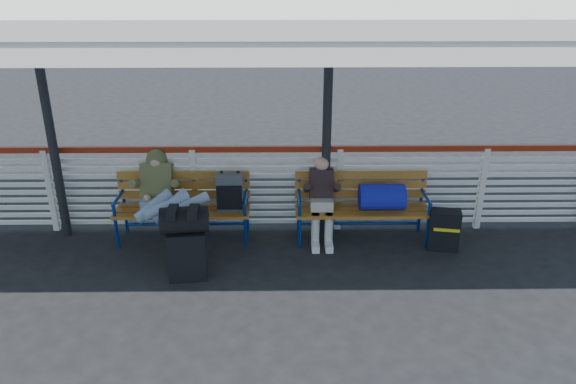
{
  "coord_description": "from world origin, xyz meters",
  "views": [
    {
      "loc": [
        1.2,
        -5.31,
        3.61
      ],
      "look_at": [
        1.28,
        1.0,
        0.95
      ],
      "focal_mm": 35.0,
      "sensor_mm": 36.0,
      "label": 1
    }
  ],
  "objects_px": {
    "traveler_man": "(166,199)",
    "companion_person": "(322,199)",
    "luggage_stack": "(186,240)",
    "bench_right": "(372,199)",
    "suitcase_side": "(444,230)",
    "bench_left": "(200,198)"
  },
  "relations": [
    {
      "from": "bench_left",
      "to": "suitcase_side",
      "type": "distance_m",
      "value": 3.27
    },
    {
      "from": "traveler_man",
      "to": "companion_person",
      "type": "relative_size",
      "value": 1.39
    },
    {
      "from": "bench_left",
      "to": "suitcase_side",
      "type": "height_order",
      "value": "bench_left"
    },
    {
      "from": "luggage_stack",
      "to": "companion_person",
      "type": "bearing_deg",
      "value": 23.89
    },
    {
      "from": "bench_right",
      "to": "bench_left",
      "type": "bearing_deg",
      "value": 179.12
    },
    {
      "from": "traveler_man",
      "to": "bench_right",
      "type": "bearing_deg",
      "value": 6.84
    },
    {
      "from": "bench_right",
      "to": "suitcase_side",
      "type": "relative_size",
      "value": 3.26
    },
    {
      "from": "bench_left",
      "to": "companion_person",
      "type": "distance_m",
      "value": 1.64
    },
    {
      "from": "bench_left",
      "to": "suitcase_side",
      "type": "bearing_deg",
      "value": -5.97
    },
    {
      "from": "luggage_stack",
      "to": "suitcase_side",
      "type": "distance_m",
      "value": 3.35
    },
    {
      "from": "luggage_stack",
      "to": "bench_left",
      "type": "distance_m",
      "value": 1.03
    },
    {
      "from": "luggage_stack",
      "to": "traveler_man",
      "type": "xyz_separation_m",
      "value": [
        -0.35,
        0.66,
        0.24
      ]
    },
    {
      "from": "bench_left",
      "to": "bench_right",
      "type": "xyz_separation_m",
      "value": [
        2.32,
        -0.04,
        -0.01
      ]
    },
    {
      "from": "bench_right",
      "to": "companion_person",
      "type": "bearing_deg",
      "value": -178.85
    },
    {
      "from": "bench_right",
      "to": "traveler_man",
      "type": "distance_m",
      "value": 2.72
    },
    {
      "from": "suitcase_side",
      "to": "bench_left",
      "type": "bearing_deg",
      "value": -175.8
    },
    {
      "from": "luggage_stack",
      "to": "companion_person",
      "type": "distance_m",
      "value": 1.93
    },
    {
      "from": "bench_right",
      "to": "suitcase_side",
      "type": "xyz_separation_m",
      "value": [
        0.92,
        -0.3,
        -0.32
      ]
    },
    {
      "from": "luggage_stack",
      "to": "bench_right",
      "type": "relative_size",
      "value": 0.52
    },
    {
      "from": "traveler_man",
      "to": "companion_person",
      "type": "bearing_deg",
      "value": 8.73
    },
    {
      "from": "companion_person",
      "to": "suitcase_side",
      "type": "height_order",
      "value": "companion_person"
    },
    {
      "from": "bench_left",
      "to": "suitcase_side",
      "type": "xyz_separation_m",
      "value": [
        3.24,
        -0.34,
        -0.33
      ]
    }
  ]
}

